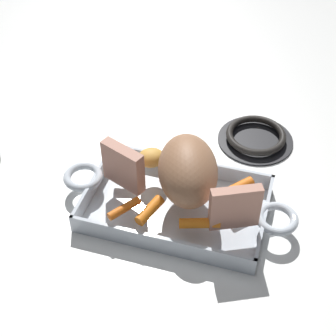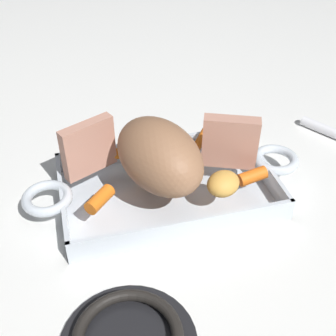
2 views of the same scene
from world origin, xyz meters
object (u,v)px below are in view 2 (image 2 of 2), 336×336
at_px(baby_carrot_northwest, 252,176).
at_px(pork_roast, 159,156).
at_px(roast_slice_outer, 89,148).
at_px(baby_carrot_center_left, 122,152).
at_px(potato_golden_large, 223,184).
at_px(baby_carrot_long, 176,145).
at_px(roasting_dish, 167,188).
at_px(baby_carrot_southwest, 100,199).
at_px(roast_slice_thick, 229,140).
at_px(baby_carrot_southeast, 201,140).

bearing_deg(baby_carrot_northwest, pork_roast, -13.89).
distance_m(roast_slice_outer, baby_carrot_center_left, 0.06).
distance_m(roast_slice_outer, potato_golden_large, 0.20).
bearing_deg(baby_carrot_long, roasting_dish, 62.25).
distance_m(roasting_dish, baby_carrot_southwest, 0.12).
xyz_separation_m(roast_slice_thick, baby_carrot_southwest, (0.20, 0.05, -0.03)).
distance_m(roasting_dish, baby_carrot_center_left, 0.09).
xyz_separation_m(roast_slice_outer, potato_golden_large, (-0.17, 0.10, -0.02)).
bearing_deg(roast_slice_outer, baby_carrot_long, -172.65).
distance_m(baby_carrot_southeast, baby_carrot_southwest, 0.21).
relative_size(roast_slice_thick, potato_golden_large, 1.65).
height_order(pork_roast, baby_carrot_northwest, pork_roast).
xyz_separation_m(roasting_dish, roast_slice_thick, (-0.10, -0.00, 0.07)).
relative_size(roasting_dish, pork_roast, 2.74).
relative_size(roasting_dish, baby_carrot_southwest, 9.20).
height_order(roast_slice_thick, baby_carrot_southwest, roast_slice_thick).
xyz_separation_m(pork_roast, roast_slice_outer, (0.09, -0.05, -0.01)).
bearing_deg(baby_carrot_southeast, baby_carrot_southwest, 30.09).
xyz_separation_m(roast_slice_thick, baby_carrot_southeast, (0.02, -0.06, -0.03)).
distance_m(roasting_dish, roast_slice_thick, 0.12).
distance_m(roast_slice_outer, roast_slice_thick, 0.21).
relative_size(pork_roast, potato_golden_large, 3.13).
xyz_separation_m(baby_carrot_southeast, potato_golden_large, (0.01, 0.12, 0.01)).
bearing_deg(roast_slice_outer, baby_carrot_southeast, -172.41).
xyz_separation_m(baby_carrot_southeast, baby_carrot_northwest, (-0.04, 0.11, 0.00)).
distance_m(baby_carrot_center_left, potato_golden_large, 0.17).
bearing_deg(pork_roast, potato_golden_large, 150.85).
bearing_deg(roast_slice_outer, roast_slice_thick, 170.40).
bearing_deg(pork_roast, roast_slice_outer, -30.41).
distance_m(pork_roast, roast_slice_outer, 0.11).
relative_size(roast_slice_outer, baby_carrot_northwest, 1.97).
distance_m(baby_carrot_southeast, baby_carrot_long, 0.04).
bearing_deg(baby_carrot_southwest, baby_carrot_long, -144.36).
bearing_deg(roasting_dish, baby_carrot_southeast, -139.13).
xyz_separation_m(roast_slice_outer, baby_carrot_northwest, (-0.22, 0.09, -0.03)).
relative_size(roast_slice_outer, baby_carrot_southwest, 1.77).
distance_m(pork_roast, baby_carrot_long, 0.09).
distance_m(roast_slice_thick, baby_carrot_southwest, 0.21).
relative_size(roasting_dish, roast_slice_thick, 5.21).
bearing_deg(baby_carrot_long, potato_golden_large, 106.59).
bearing_deg(baby_carrot_southwest, baby_carrot_northwest, 178.16).
height_order(roast_slice_thick, potato_golden_large, roast_slice_thick).
height_order(baby_carrot_southwest, baby_carrot_long, same).
bearing_deg(roast_slice_thick, potato_golden_large, 64.37).
xyz_separation_m(baby_carrot_northwest, baby_carrot_southwest, (0.22, -0.01, 0.00)).
height_order(roasting_dish, roast_slice_outer, roast_slice_outer).
bearing_deg(baby_carrot_center_left, roasting_dish, 133.80).
height_order(roasting_dish, baby_carrot_center_left, baby_carrot_center_left).
bearing_deg(baby_carrot_southwest, roast_slice_outer, -88.34).
distance_m(roasting_dish, potato_golden_large, 0.10).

